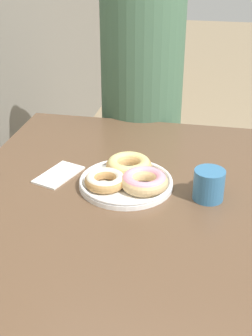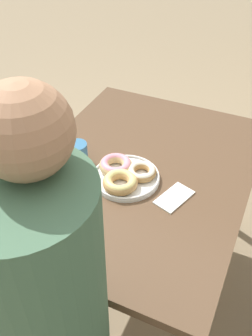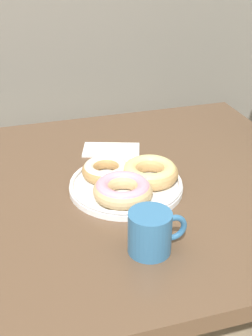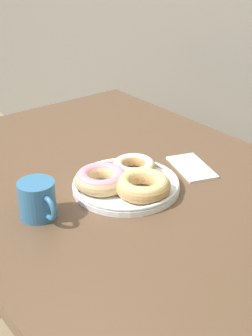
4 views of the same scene
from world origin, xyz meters
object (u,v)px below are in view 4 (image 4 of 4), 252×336
Objects in this scene: coffee_mug at (38,199)px; donut_plate at (125,180)px; napkin at (192,167)px; dining_table at (114,196)px.

donut_plate is at bearing 83.79° from coffee_mug.
donut_plate is 1.66× the size of napkin.
dining_table is 0.23m from napkin.
dining_table is 6.74× the size of napkin.
coffee_mug reaches higher than donut_plate.
napkin is at bearing 84.54° from coffee_mug.
napkin is (0.11, 0.19, 0.07)m from dining_table.
napkin reaches higher than dining_table.
coffee_mug is 0.69× the size of napkin.
dining_table is at bearing -118.92° from napkin.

